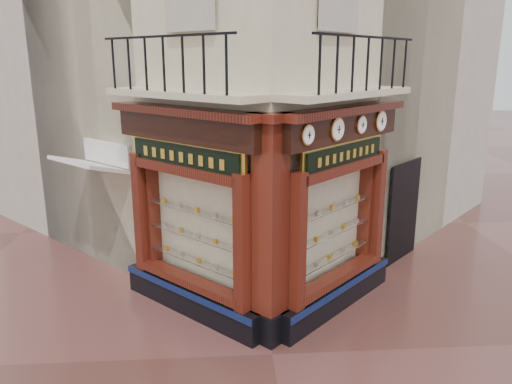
{
  "coord_description": "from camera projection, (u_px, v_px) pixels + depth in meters",
  "views": [
    {
      "loc": [
        -0.78,
        -7.34,
        4.78
      ],
      "look_at": [
        -0.13,
        2.0,
        2.29
      ],
      "focal_mm": 35.0,
      "sensor_mm": 36.0,
      "label": 1
    }
  ],
  "objects": [
    {
      "name": "corner_pilaster",
      "position": [
        270.0,
        235.0,
        8.34
      ],
      "size": [
        0.85,
        0.85,
        3.98
      ],
      "rotation": [
        0.0,
        0.0,
        0.79
      ],
      "color": "black",
      "rests_on": "ground"
    },
    {
      "name": "neighbour_right",
      "position": [
        325.0,
        36.0,
        15.43
      ],
      "size": [
        11.31,
        11.31,
        11.0
      ],
      "primitive_type": "cube",
      "rotation": [
        0.0,
        0.0,
        0.79
      ],
      "color": "beige",
      "rests_on": "ground"
    },
    {
      "name": "clock_b",
      "position": [
        337.0,
        129.0,
        8.57
      ],
      "size": [
        0.32,
        0.32,
        0.41
      ],
      "rotation": [
        0.0,
        0.0,
        0.79
      ],
      "color": "#C08140",
      "rests_on": "ground"
    },
    {
      "name": "awning",
      "position": [
        99.0,
        275.0,
        11.43
      ],
      "size": [
        1.93,
        1.93,
        0.35
      ],
      "primitive_type": null,
      "rotation": [
        0.27,
        0.0,
        2.36
      ],
      "color": "white",
      "rests_on": "ground"
    },
    {
      "name": "shopfront_left",
      "position": [
        189.0,
        215.0,
        9.26
      ],
      "size": [
        2.86,
        2.86,
        3.98
      ],
      "rotation": [
        0.0,
        0.0,
        2.36
      ],
      "color": "black",
      "rests_on": "ground"
    },
    {
      "name": "clock_d",
      "position": [
        381.0,
        121.0,
        9.72
      ],
      "size": [
        0.33,
        0.33,
        0.41
      ],
      "rotation": [
        0.0,
        0.0,
        0.79
      ],
      "color": "#C08140",
      "rests_on": "ground"
    },
    {
      "name": "signboard_right",
      "position": [
        345.0,
        155.0,
        9.12
      ],
      "size": [
        1.93,
        1.93,
        0.51
      ],
      "rotation": [
        0.0,
        0.0,
        0.79
      ],
      "color": "gold",
      "rests_on": "ground"
    },
    {
      "name": "main_building",
      "position": [
        250.0,
        10.0,
        12.75
      ],
      "size": [
        11.31,
        11.31,
        12.0
      ],
      "primitive_type": "cube",
      "rotation": [
        0.0,
        0.0,
        0.79
      ],
      "color": "beige",
      "rests_on": "ground"
    },
    {
      "name": "clock_a",
      "position": [
        308.0,
        135.0,
        7.93
      ],
      "size": [
        0.27,
        0.27,
        0.34
      ],
      "rotation": [
        0.0,
        0.0,
        0.79
      ],
      "color": "#C08140",
      "rests_on": "ground"
    },
    {
      "name": "neighbour_left",
      "position": [
        164.0,
        35.0,
        15.1
      ],
      "size": [
        11.31,
        11.31,
        11.0
      ],
      "primitive_type": "cube",
      "rotation": [
        0.0,
        0.0,
        0.79
      ],
      "color": "beige",
      "rests_on": "ground"
    },
    {
      "name": "ground",
      "position": [
        272.0,
        354.0,
        8.35
      ],
      "size": [
        80.0,
        80.0,
        0.0
      ],
      "primitive_type": "plane",
      "color": "#4F2A25",
      "rests_on": "ground"
    },
    {
      "name": "balcony",
      "position": [
        266.0,
        93.0,
        8.7
      ],
      "size": [
        5.94,
        2.97,
        1.03
      ],
      "color": "beige",
      "rests_on": "ground"
    },
    {
      "name": "clock_c",
      "position": [
        361.0,
        125.0,
        9.17
      ],
      "size": [
        0.28,
        0.28,
        0.34
      ],
      "rotation": [
        0.0,
        0.0,
        0.79
      ],
      "color": "#C08140",
      "rests_on": "ground"
    },
    {
      "name": "shopfront_right",
      "position": [
        338.0,
        212.0,
        9.45
      ],
      "size": [
        2.86,
        2.86,
        3.98
      ],
      "rotation": [
        0.0,
        0.0,
        0.79
      ],
      "color": "black",
      "rests_on": "ground"
    },
    {
      "name": "signboard_left",
      "position": [
        184.0,
        157.0,
        8.92
      ],
      "size": [
        2.14,
        2.14,
        0.57
      ],
      "rotation": [
        0.0,
        0.0,
        2.36
      ],
      "color": "gold",
      "rests_on": "ground"
    }
  ]
}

